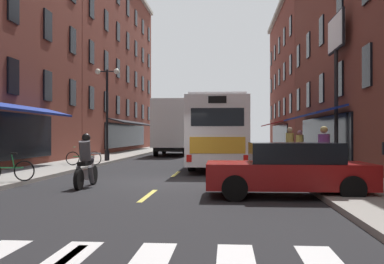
{
  "coord_description": "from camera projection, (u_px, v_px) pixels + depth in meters",
  "views": [
    {
      "loc": [
        2.08,
        -15.14,
        1.62
      ],
      "look_at": [
        0.38,
        6.56,
        1.75
      ],
      "focal_mm": 41.54,
      "sensor_mm": 36.0,
      "label": 1
    }
  ],
  "objects": [
    {
      "name": "ground_plane",
      "position": [
        166.0,
        183.0,
        15.25
      ],
      "size": [
        34.8,
        80.0,
        0.1
      ],
      "primitive_type": "cube",
      "color": "black"
    },
    {
      "name": "lane_centre_dashes",
      "position": [
        165.0,
        182.0,
        15.0
      ],
      "size": [
        0.14,
        73.9,
        0.01
      ],
      "color": "#DBCC4C",
      "rests_on": "ground"
    },
    {
      "name": "sidewalk_left",
      "position": [
        1.0,
        178.0,
        15.71
      ],
      "size": [
        3.0,
        80.0,
        0.14
      ],
      "primitive_type": "cube",
      "color": "gray",
      "rests_on": "ground"
    },
    {
      "name": "sidewalk_right",
      "position": [
        341.0,
        181.0,
        14.79
      ],
      "size": [
        3.0,
        80.0,
        0.14
      ],
      "primitive_type": "cube",
      "color": "gray",
      "rests_on": "ground"
    },
    {
      "name": "billboard_sign",
      "position": [
        336.0,
        52.0,
        20.18
      ],
      "size": [
        0.4,
        2.69,
        6.94
      ],
      "color": "black",
      "rests_on": "sidewalk_right"
    },
    {
      "name": "transit_bus",
      "position": [
        220.0,
        132.0,
        23.12
      ],
      "size": [
        2.67,
        12.05,
        3.33
      ],
      "color": "white",
      "rests_on": "ground"
    },
    {
      "name": "box_truck",
      "position": [
        173.0,
        128.0,
        34.77
      ],
      "size": [
        2.55,
        7.99,
        4.19
      ],
      "color": "white",
      "rests_on": "ground"
    },
    {
      "name": "sedan_near",
      "position": [
        183.0,
        144.0,
        44.31
      ],
      "size": [
        1.95,
        4.45,
        1.37
      ],
      "color": "black",
      "rests_on": "ground"
    },
    {
      "name": "sedan_mid",
      "position": [
        289.0,
        169.0,
        11.56
      ],
      "size": [
        4.24,
        2.04,
        1.41
      ],
      "color": "maroon",
      "rests_on": "ground"
    },
    {
      "name": "motorcycle_rider",
      "position": [
        86.0,
        164.0,
        13.61
      ],
      "size": [
        0.62,
        2.07,
        1.66
      ],
      "color": "black",
      "rests_on": "ground"
    },
    {
      "name": "bicycle_near",
      "position": [
        8.0,
        170.0,
        14.07
      ],
      "size": [
        1.71,
        0.48,
        0.91
      ],
      "color": "black",
      "rests_on": "sidewalk_left"
    },
    {
      "name": "bicycle_mid",
      "position": [
        84.0,
        158.0,
        21.46
      ],
      "size": [
        1.71,
        0.48,
        0.91
      ],
      "color": "black",
      "rests_on": "sidewalk_left"
    },
    {
      "name": "pedestrian_mid",
      "position": [
        290.0,
        147.0,
        19.91
      ],
      "size": [
        0.36,
        0.36,
        1.82
      ],
      "rotation": [
        0.0,
        0.0,
        1.89
      ],
      "color": "#66387F",
      "rests_on": "sidewalk_right"
    },
    {
      "name": "pedestrian_far",
      "position": [
        324.0,
        153.0,
        13.88
      ],
      "size": [
        0.36,
        0.36,
        1.75
      ],
      "rotation": [
        0.0,
        0.0,
        5.97
      ],
      "color": "#B29947",
      "rests_on": "sidewalk_right"
    },
    {
      "name": "pedestrian_rear",
      "position": [
        300.0,
        147.0,
        21.53
      ],
      "size": [
        0.36,
        0.36,
        1.7
      ],
      "rotation": [
        0.0,
        0.0,
        4.01
      ],
      "color": "maroon",
      "rests_on": "sidewalk_right"
    },
    {
      "name": "street_lamp_twin",
      "position": [
        107.0,
        110.0,
        25.41
      ],
      "size": [
        1.42,
        0.32,
        5.27
      ],
      "color": "black",
      "rests_on": "sidewalk_left"
    }
  ]
}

